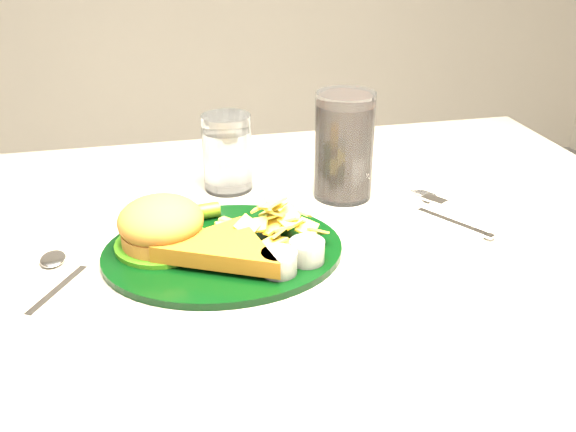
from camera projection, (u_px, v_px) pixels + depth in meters
name	position (u px, v px, depth m)	size (l,w,h in m)	color
dinner_plate	(222.00, 230.00, 0.78)	(0.30, 0.25, 0.07)	black
water_glass	(227.00, 153.00, 0.95)	(0.07, 0.07, 0.12)	silver
cola_glass	(344.00, 146.00, 0.92)	(0.08, 0.08, 0.16)	black
fork_napkin	(452.00, 220.00, 0.87)	(0.12, 0.15, 0.01)	white
spoon	(57.00, 288.00, 0.72)	(0.04, 0.14, 0.01)	white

